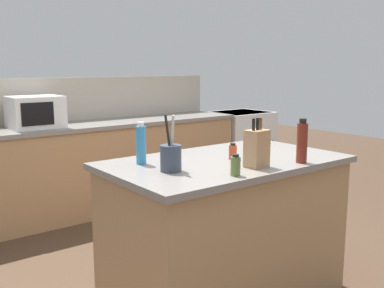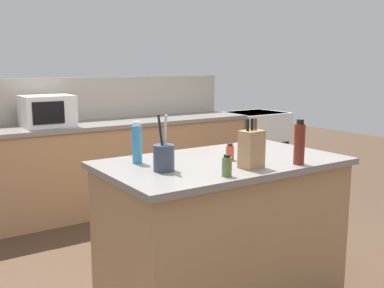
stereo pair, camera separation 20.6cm
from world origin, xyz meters
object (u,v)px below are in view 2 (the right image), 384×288
utensil_crock (164,157)px  spice_jar_oregano (227,166)px  microwave (47,111)px  dish_soap_bottle (137,144)px  vinegar_bottle (299,143)px  knife_block (251,149)px  range_oven (254,146)px  spice_jar_paprika (230,152)px

utensil_crock → spice_jar_oregano: size_ratio=2.69×
microwave → dish_soap_bottle: 1.99m
vinegar_bottle → spice_jar_oregano: 0.55m
knife_block → utensil_crock: utensil_crock is taller
range_oven → vinegar_bottle: bearing=-126.9°
dish_soap_bottle → spice_jar_oregano: dish_soap_bottle is taller
utensil_crock → dish_soap_bottle: bearing=97.1°
utensil_crock → spice_jar_paprika: size_ratio=3.04×
dish_soap_bottle → vinegar_bottle: size_ratio=0.94×
knife_block → dish_soap_bottle: knife_block is taller
utensil_crock → microwave: bearing=90.0°
microwave → spice_jar_oregano: (0.22, -2.55, -0.10)m
microwave → vinegar_bottle: bearing=-73.3°
range_oven → spice_jar_oregano: 3.59m
utensil_crock → spice_jar_oregano: (0.22, -0.30, -0.03)m
utensil_crock → spice_jar_oregano: bearing=-53.7°
range_oven → spice_jar_oregano: size_ratio=7.73×
knife_block → dish_soap_bottle: 0.69m
spice_jar_oregano → vinegar_bottle: bearing=-0.5°
vinegar_bottle → utensil_crock: bearing=158.4°
knife_block → vinegar_bottle: 0.32m
range_oven → microwave: bearing=180.0°
knife_block → spice_jar_oregano: bearing=-168.1°
utensil_crock → spice_jar_paprika: 0.50m
dish_soap_bottle → range_oven: bearing=36.1°
microwave → dish_soap_bottle: size_ratio=1.86×
range_oven → dish_soap_bottle: 3.42m
utensil_crock → vinegar_bottle: utensil_crock is taller
knife_block → vinegar_bottle: bearing=-21.7°
spice_jar_paprika → spice_jar_oregano: size_ratio=0.88×
knife_block → microwave: bearing=94.1°
knife_block → vinegar_bottle: knife_block is taller
range_oven → utensil_crock: size_ratio=2.87×
range_oven → microwave: (-2.69, 0.00, 0.62)m
dish_soap_bottle → utensil_crock: bearing=-82.9°
spice_jar_oregano → dish_soap_bottle: bearing=114.1°
spice_jar_paprika → utensil_crock: bearing=-177.0°
microwave → knife_block: bearing=-79.5°
range_oven → spice_jar_oregano: spice_jar_oregano is taller
microwave → spice_jar_paprika: 2.28m
microwave → knife_block: microwave is taller
spice_jar_oregano → spice_jar_paprika: bearing=49.3°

